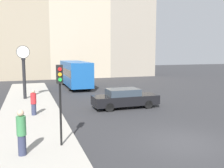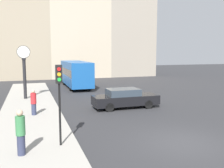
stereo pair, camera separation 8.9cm
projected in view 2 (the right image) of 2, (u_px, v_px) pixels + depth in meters
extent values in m
plane|color=#2D2D30|center=(182.00, 143.00, 11.26)|extent=(120.00, 120.00, 0.00)
cube|color=#A39E93|center=(30.00, 104.00, 19.31)|extent=(3.83, 25.45, 0.16)
cube|color=gray|center=(11.00, 21.00, 36.52)|extent=(10.71, 5.00, 17.23)
cube|color=#B7A88E|center=(79.00, 23.00, 39.65)|extent=(9.30, 5.00, 17.36)
cube|color=gray|center=(129.00, 23.00, 42.32)|extent=(7.96, 5.00, 18.08)
cube|color=black|center=(125.00, 100.00, 18.19)|extent=(4.77, 1.73, 0.67)
cube|color=#2D3842|center=(123.00, 92.00, 18.06)|extent=(2.29, 1.56, 0.48)
cylinder|color=black|center=(139.00, 101.00, 19.40)|extent=(0.62, 0.22, 0.62)
cylinder|color=black|center=(148.00, 104.00, 17.98)|extent=(0.62, 0.22, 0.62)
cylinder|color=black|center=(103.00, 103.00, 18.48)|extent=(0.62, 0.22, 0.62)
cylinder|color=black|center=(109.00, 107.00, 17.05)|extent=(0.62, 0.22, 0.62)
cube|color=#195199|center=(76.00, 73.00, 28.75)|extent=(2.34, 8.39, 2.61)
cube|color=#1E232D|center=(76.00, 71.00, 28.72)|extent=(2.36, 8.22, 0.77)
cylinder|color=black|center=(80.00, 81.00, 31.67)|extent=(0.28, 0.90, 0.90)
cylinder|color=black|center=(64.00, 81.00, 31.02)|extent=(0.28, 0.90, 0.90)
cylinder|color=black|center=(90.00, 86.00, 26.78)|extent=(0.28, 0.90, 0.90)
cylinder|color=black|center=(71.00, 87.00, 26.13)|extent=(0.28, 0.90, 0.90)
cylinder|color=black|center=(60.00, 115.00, 10.36)|extent=(0.09, 0.09, 2.63)
cube|color=black|center=(59.00, 74.00, 10.14)|extent=(0.26, 0.20, 0.76)
cylinder|color=red|center=(59.00, 69.00, 10.00)|extent=(0.15, 0.04, 0.15)
cylinder|color=orange|center=(59.00, 74.00, 10.03)|extent=(0.15, 0.04, 0.15)
cylinder|color=green|center=(59.00, 80.00, 10.06)|extent=(0.15, 0.04, 0.15)
cylinder|color=black|center=(25.00, 79.00, 20.85)|extent=(0.26, 0.26, 3.26)
cube|color=black|center=(24.00, 59.00, 20.63)|extent=(0.34, 0.34, 0.16)
cylinder|color=black|center=(23.00, 52.00, 20.56)|extent=(1.06, 0.04, 1.06)
cylinder|color=white|center=(23.00, 52.00, 20.56)|extent=(0.98, 0.06, 0.98)
cylinder|color=#2D334C|center=(21.00, 145.00, 9.48)|extent=(0.30, 0.30, 0.78)
cylinder|color=#387A47|center=(20.00, 126.00, 9.38)|extent=(0.35, 0.35, 0.73)
sphere|color=tan|center=(20.00, 113.00, 9.32)|extent=(0.25, 0.25, 0.25)
cylinder|color=#2D334C|center=(34.00, 109.00, 15.54)|extent=(0.29, 0.29, 0.71)
cylinder|color=red|center=(33.00, 98.00, 15.45)|extent=(0.34, 0.34, 0.67)
sphere|color=tan|center=(33.00, 91.00, 15.40)|extent=(0.22, 0.22, 0.22)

